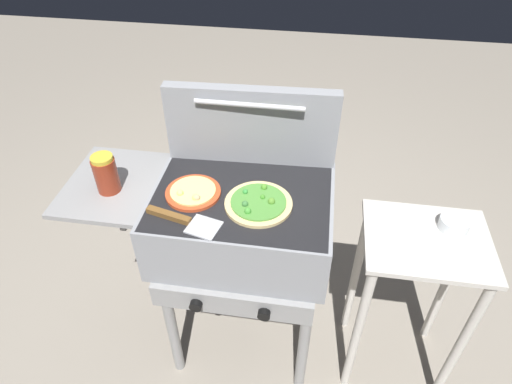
% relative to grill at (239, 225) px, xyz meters
% --- Properties ---
extents(ground_plane, '(8.00, 8.00, 0.00)m').
position_rel_grill_xyz_m(ground_plane, '(0.01, 0.00, -0.76)').
color(ground_plane, gray).
extents(grill, '(0.96, 0.53, 0.90)m').
position_rel_grill_xyz_m(grill, '(0.00, 0.00, 0.00)').
color(grill, gray).
rests_on(grill, ground_plane).
extents(grill_lid_open, '(0.63, 0.09, 0.30)m').
position_rel_grill_xyz_m(grill_lid_open, '(0.01, 0.22, 0.30)').
color(grill_lid_open, gray).
rests_on(grill_lid_open, grill).
extents(pizza_veggie, '(0.23, 0.23, 0.03)m').
position_rel_grill_xyz_m(pizza_veggie, '(0.08, -0.04, 0.15)').
color(pizza_veggie, '#E0C17F').
rests_on(pizza_veggie, grill).
extents(pizza_cheese, '(0.19, 0.19, 0.03)m').
position_rel_grill_xyz_m(pizza_cheese, '(-0.16, -0.02, 0.15)').
color(pizza_cheese, '#C64723').
rests_on(pizza_cheese, grill).
extents(sauce_jar, '(0.08, 0.08, 0.14)m').
position_rel_grill_xyz_m(sauce_jar, '(-0.45, -0.04, 0.21)').
color(sauce_jar, maroon).
rests_on(sauce_jar, grill).
extents(spatula, '(0.27, 0.12, 0.02)m').
position_rel_grill_xyz_m(spatula, '(-0.15, -0.16, 0.15)').
color(spatula, '#B7BABF').
rests_on(spatula, grill).
extents(prep_table, '(0.44, 0.36, 0.78)m').
position_rel_grill_xyz_m(prep_table, '(0.67, 0.00, -0.20)').
color(prep_table, beige).
rests_on(prep_table, ground_plane).
extents(topping_bowl_near, '(0.11, 0.11, 0.04)m').
position_rel_grill_xyz_m(topping_bowl_near, '(0.77, 0.07, 0.05)').
color(topping_bowl_near, silver).
rests_on(topping_bowl_near, prep_table).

